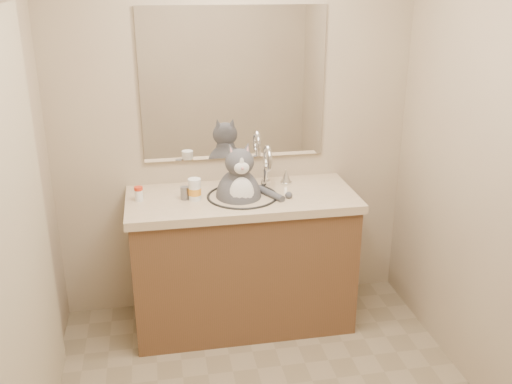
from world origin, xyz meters
TOP-DOWN VIEW (x-y plane):
  - room at (0.00, 0.00)m, footprint 2.22×2.52m
  - vanity at (0.00, 0.96)m, footprint 1.34×0.59m
  - mirror at (0.00, 1.24)m, footprint 1.10×0.02m
  - shower_curtain at (-1.05, 0.10)m, footprint 0.02×1.30m
  - cat at (-0.02, 0.94)m, footprint 0.39×0.30m
  - pill_bottle_redcap at (-0.59, 0.99)m, footprint 0.05×0.05m
  - pill_bottle_orange at (-0.28, 0.94)m, footprint 0.09×0.09m
  - grey_canister at (-0.33, 0.96)m, footprint 0.06×0.06m

SIDE VIEW (x-z plane):
  - vanity at x=0.00m, z-range -0.12..1.00m
  - cat at x=-0.02m, z-range 0.60..1.13m
  - grey_canister at x=-0.33m, z-range 0.85..0.93m
  - pill_bottle_redcap at x=-0.59m, z-range 0.85..0.93m
  - pill_bottle_orange at x=-0.28m, z-range 0.85..0.97m
  - shower_curtain at x=-1.05m, z-range 0.06..2.00m
  - room at x=0.00m, z-range -0.01..2.41m
  - mirror at x=0.00m, z-range 1.00..1.90m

